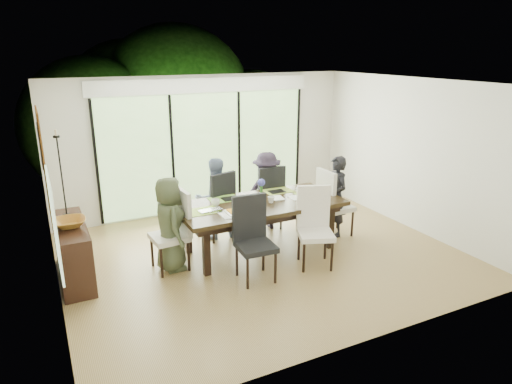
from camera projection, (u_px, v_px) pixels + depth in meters
name	position (u px, v px, depth m)	size (l,w,h in m)	color
floor	(263.00, 256.00, 7.30)	(6.00, 5.00, 0.01)	brown
ceiling	(264.00, 83.00, 6.48)	(6.00, 5.00, 0.01)	white
wall_back	(206.00, 144.00, 9.04)	(6.00, 0.02, 2.70)	silver
wall_front	(373.00, 232.00, 4.74)	(6.00, 0.02, 2.70)	beige
wall_left	(46.00, 203.00, 5.62)	(0.02, 5.00, 2.70)	beige
wall_right	(413.00, 155.00, 8.16)	(0.02, 5.00, 2.70)	white
glass_doors	(207.00, 152.00, 9.05)	(4.20, 0.02, 2.30)	#598C3F
blinds_header	(205.00, 85.00, 8.65)	(4.40, 0.06, 0.28)	white
mullion_a	(96.00, 164.00, 8.16)	(0.05, 0.04, 2.30)	black
mullion_b	(173.00, 156.00, 8.75)	(0.05, 0.04, 2.30)	black
mullion_c	(239.00, 149.00, 9.34)	(0.05, 0.04, 2.30)	black
mullion_d	(298.00, 143.00, 9.92)	(0.05, 0.04, 2.30)	black
side_window	(54.00, 223.00, 4.57)	(0.02, 0.90, 1.00)	#8CAD7F
deck	(194.00, 199.00, 10.22)	(6.00, 1.80, 0.10)	brown
rail_top	(182.00, 165.00, 10.73)	(6.00, 0.08, 0.06)	#4E3121
foliage_left	(92.00, 126.00, 10.55)	(3.20, 3.20, 3.20)	#14380F
foliage_mid	(176.00, 103.00, 11.89)	(4.00, 4.00, 4.00)	#14380F
foliage_right	(251.00, 123.00, 12.12)	(2.80, 2.80, 2.80)	#14380F
foliage_far	(132.00, 109.00, 12.12)	(3.60, 3.60, 3.60)	#14380F
table_top	(260.00, 204.00, 7.28)	(2.65, 1.21, 0.07)	black
table_apron	(260.00, 210.00, 7.31)	(2.43, 0.99, 0.11)	black
table_leg_fl	(206.00, 251.00, 6.58)	(0.10, 0.10, 0.76)	black
table_leg_fr	(330.00, 226.00, 7.49)	(0.10, 0.10, 0.76)	black
table_leg_bl	(188.00, 230.00, 7.31)	(0.10, 0.10, 0.76)	black
table_leg_br	(303.00, 210.00, 8.22)	(0.10, 0.10, 0.76)	black
chair_left_end	(169.00, 231.00, 6.70)	(0.51, 0.51, 1.21)	silver
chair_right_end	(336.00, 202.00, 7.96)	(0.51, 0.51, 1.21)	beige
chair_far_left	(215.00, 204.00, 7.87)	(0.51, 0.51, 1.21)	black
chair_far_right	(266.00, 196.00, 8.29)	(0.51, 0.51, 1.21)	black
chair_near_left	(256.00, 240.00, 6.38)	(0.51, 0.51, 1.21)	black
chair_near_right	(316.00, 228.00, 6.80)	(0.51, 0.51, 1.21)	white
person_left_end	(170.00, 224.00, 6.68)	(0.66, 0.42, 1.42)	#434C33
person_right_end	(336.00, 196.00, 7.92)	(0.66, 0.42, 1.42)	black
person_far_left	(215.00, 198.00, 7.82)	(0.66, 0.42, 1.42)	#7D8FB4
person_far_right	(266.00, 191.00, 8.24)	(0.66, 0.42, 1.42)	black
placemat_left	(204.00, 211.00, 6.86)	(0.49, 0.35, 0.01)	#9FC446
placemat_right	(310.00, 194.00, 7.66)	(0.49, 0.35, 0.01)	#8CA93C
placemat_far_l	(224.00, 199.00, 7.42)	(0.49, 0.35, 0.01)	#75AD3D
placemat_far_r	(278.00, 191.00, 7.84)	(0.49, 0.35, 0.01)	#96AD3E
placemat_paper	(236.00, 213.00, 6.78)	(0.49, 0.35, 0.01)	white
tablet_far_l	(231.00, 198.00, 7.41)	(0.29, 0.20, 0.01)	black
tablet_far_r	(277.00, 191.00, 7.77)	(0.26, 0.19, 0.01)	black
papers	(299.00, 197.00, 7.52)	(0.33, 0.24, 0.00)	white
platter_base	(236.00, 212.00, 6.77)	(0.29, 0.29, 0.03)	white
platter_snacks	(236.00, 211.00, 6.77)	(0.22, 0.22, 0.02)	orange
vase	(261.00, 197.00, 7.31)	(0.09, 0.09, 0.13)	silver
hyacinth_stems	(261.00, 189.00, 7.27)	(0.04, 0.04, 0.18)	#337226
hyacinth_blooms	(261.00, 182.00, 7.24)	(0.12, 0.12, 0.12)	#4647B0
laptop	(212.00, 211.00, 6.82)	(0.36, 0.23, 0.03)	silver
cup_a	(215.00, 203.00, 7.08)	(0.14, 0.14, 0.11)	white
cup_b	(271.00, 200.00, 7.23)	(0.11, 0.11, 0.10)	white
cup_c	(300.00, 191.00, 7.67)	(0.14, 0.14, 0.11)	white
book	(272.00, 199.00, 7.41)	(0.18, 0.25, 0.02)	white
sideboard	(73.00, 251.00, 6.48)	(0.42, 1.48, 0.83)	black
bowl	(69.00, 223.00, 6.25)	(0.44, 0.44, 0.11)	#956220
candlestick_base	(67.00, 215.00, 6.65)	(0.09, 0.09, 0.04)	black
candlestick_shaft	(62.00, 177.00, 6.47)	(0.02, 0.02, 1.16)	black
candlestick_pan	(56.00, 137.00, 6.30)	(0.09, 0.09, 0.03)	black
candle	(56.00, 133.00, 6.28)	(0.03, 0.03, 0.09)	silver
tapestry	(45.00, 168.00, 5.88)	(0.02, 1.00, 1.50)	#8D4B14
art_frame	(40.00, 146.00, 6.97)	(0.03, 0.55, 0.65)	black
art_canvas	(42.00, 145.00, 6.98)	(0.01, 0.45, 0.55)	#1A5255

